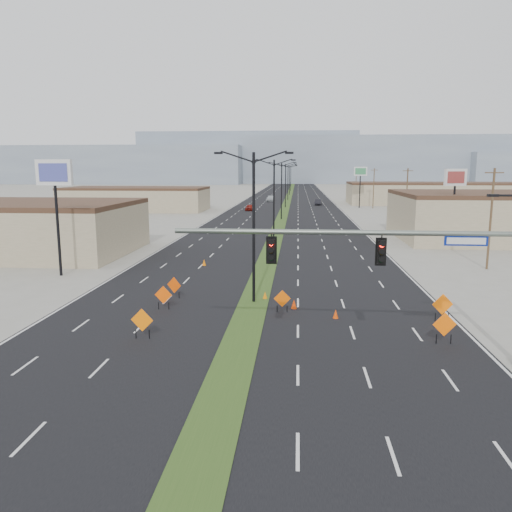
# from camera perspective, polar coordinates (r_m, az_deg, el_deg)

# --- Properties ---
(ground) EXTENTS (600.00, 600.00, 0.00)m
(ground) POSITION_cam_1_polar(r_m,az_deg,el_deg) (22.77, -2.97, -13.22)
(ground) COLOR gray
(ground) RESTS_ON ground
(road_surface) EXTENTS (25.00, 400.00, 0.02)m
(road_surface) POSITION_cam_1_polar(r_m,az_deg,el_deg) (121.10, 3.41, 5.71)
(road_surface) COLOR black
(road_surface) RESTS_ON ground
(median_strip) EXTENTS (2.00, 400.00, 0.04)m
(median_strip) POSITION_cam_1_polar(r_m,az_deg,el_deg) (121.10, 3.41, 5.71)
(median_strip) COLOR #2E4B1A
(median_strip) RESTS_ON ground
(building_sw_far) EXTENTS (30.00, 14.00, 4.50)m
(building_sw_far) POSITION_cam_1_polar(r_m,az_deg,el_deg) (111.54, -13.55, 6.25)
(building_sw_far) COLOR tan
(building_sw_far) RESTS_ON ground
(building_se_far) EXTENTS (44.00, 16.00, 5.00)m
(building_se_far) POSITION_cam_1_polar(r_m,az_deg,el_deg) (135.52, 19.92, 6.65)
(building_se_far) COLOR tan
(building_se_far) RESTS_ON ground
(mesa_west) EXTENTS (180.00, 50.00, 22.00)m
(mesa_west) POSITION_cam_1_polar(r_m,az_deg,el_deg) (324.87, -17.73, 9.87)
(mesa_west) COLOR gray
(mesa_west) RESTS_ON ground
(mesa_center) EXTENTS (220.00, 50.00, 28.00)m
(mesa_center) POSITION_cam_1_polar(r_m,az_deg,el_deg) (322.91, 11.57, 10.67)
(mesa_center) COLOR gray
(mesa_center) RESTS_ON ground
(mesa_backdrop) EXTENTS (140.00, 50.00, 32.00)m
(mesa_backdrop) POSITION_cam_1_polar(r_m,az_deg,el_deg) (342.39, -0.76, 11.15)
(mesa_backdrop) COLOR gray
(mesa_backdrop) RESTS_ON ground
(signal_mast) EXTENTS (16.30, 0.60, 8.00)m
(signal_mast) POSITION_cam_1_polar(r_m,az_deg,el_deg) (23.79, 18.48, -0.64)
(signal_mast) COLOR slate
(signal_mast) RESTS_ON ground
(streetlight_0) EXTENTS (5.15, 0.24, 10.02)m
(streetlight_0) POSITION_cam_1_polar(r_m,az_deg,el_deg) (33.05, -0.26, 3.82)
(streetlight_0) COLOR black
(streetlight_0) RESTS_ON ground
(streetlight_1) EXTENTS (5.15, 0.24, 10.02)m
(streetlight_1) POSITION_cam_1_polar(r_m,az_deg,el_deg) (60.90, 2.06, 6.63)
(streetlight_1) COLOR black
(streetlight_1) RESTS_ON ground
(streetlight_2) EXTENTS (5.15, 0.24, 10.02)m
(streetlight_2) POSITION_cam_1_polar(r_m,az_deg,el_deg) (88.85, 2.93, 7.68)
(streetlight_2) COLOR black
(streetlight_2) RESTS_ON ground
(streetlight_3) EXTENTS (5.15, 0.24, 10.02)m
(streetlight_3) POSITION_cam_1_polar(r_m,az_deg,el_deg) (116.82, 3.39, 8.22)
(streetlight_3) COLOR black
(streetlight_3) RESTS_ON ground
(streetlight_4) EXTENTS (5.15, 0.24, 10.02)m
(streetlight_4) POSITION_cam_1_polar(r_m,az_deg,el_deg) (144.80, 3.67, 8.55)
(streetlight_4) COLOR black
(streetlight_4) RESTS_ON ground
(streetlight_5) EXTENTS (5.15, 0.24, 10.02)m
(streetlight_5) POSITION_cam_1_polar(r_m,az_deg,el_deg) (172.79, 3.86, 8.78)
(streetlight_5) COLOR black
(streetlight_5) RESTS_ON ground
(streetlight_6) EXTENTS (5.15, 0.24, 10.02)m
(streetlight_6) POSITION_cam_1_polar(r_m,az_deg,el_deg) (200.78, 4.00, 8.94)
(streetlight_6) COLOR black
(streetlight_6) RESTS_ON ground
(utility_pole_0) EXTENTS (1.60, 0.20, 9.00)m
(utility_pole_0) POSITION_cam_1_polar(r_m,az_deg,el_deg) (49.02, 25.25, 4.01)
(utility_pole_0) COLOR #4C3823
(utility_pole_0) RESTS_ON ground
(utility_pole_1) EXTENTS (1.60, 0.20, 9.00)m
(utility_pole_1) POSITION_cam_1_polar(r_m,az_deg,el_deg) (82.64, 16.83, 6.58)
(utility_pole_1) COLOR #4C3823
(utility_pole_1) RESTS_ON ground
(utility_pole_2) EXTENTS (1.60, 0.20, 9.00)m
(utility_pole_2) POSITION_cam_1_polar(r_m,az_deg,el_deg) (117.07, 13.29, 7.61)
(utility_pole_2) COLOR #4C3823
(utility_pole_2) RESTS_ON ground
(utility_pole_3) EXTENTS (1.60, 0.20, 9.00)m
(utility_pole_3) POSITION_cam_1_polar(r_m,az_deg,el_deg) (151.76, 11.36, 8.16)
(utility_pole_3) COLOR #4C3823
(utility_pole_3) RESTS_ON ground
(car_left) EXTENTS (1.78, 3.97, 1.32)m
(car_left) POSITION_cam_1_polar(r_m,az_deg,el_deg) (107.82, -0.73, 5.56)
(car_left) COLOR maroon
(car_left) RESTS_ON ground
(car_mid) EXTENTS (1.93, 4.42, 1.41)m
(car_mid) POSITION_cam_1_polar(r_m,az_deg,el_deg) (125.22, 7.14, 6.12)
(car_mid) COLOR black
(car_mid) RESTS_ON ground
(car_far) EXTENTS (2.20, 5.29, 1.53)m
(car_far) POSITION_cam_1_polar(r_m,az_deg,el_deg) (138.20, 1.68, 6.57)
(car_far) COLOR #B2B8BD
(car_far) RESTS_ON ground
(construction_sign_0) EXTENTS (1.16, 0.16, 1.55)m
(construction_sign_0) POSITION_cam_1_polar(r_m,az_deg,el_deg) (32.61, -10.54, -4.50)
(construction_sign_0) COLOR #F75105
(construction_sign_0) RESTS_ON ground
(construction_sign_1) EXTENTS (1.24, 0.18, 1.66)m
(construction_sign_1) POSITION_cam_1_polar(r_m,az_deg,el_deg) (27.34, -12.89, -7.27)
(construction_sign_1) COLOR orange
(construction_sign_1) RESTS_ON ground
(construction_sign_2) EXTENTS (1.07, 0.49, 1.53)m
(construction_sign_2) POSITION_cam_1_polar(r_m,az_deg,el_deg) (35.24, -9.34, -3.39)
(construction_sign_2) COLOR #D84404
(construction_sign_2) RESTS_ON ground
(construction_sign_3) EXTENTS (1.07, 0.20, 1.43)m
(construction_sign_3) POSITION_cam_1_polar(r_m,az_deg,el_deg) (31.53, 3.01, -4.98)
(construction_sign_3) COLOR #F05705
(construction_sign_3) RESTS_ON ground
(construction_sign_4) EXTENTS (1.25, 0.22, 1.68)m
(construction_sign_4) POSITION_cam_1_polar(r_m,az_deg,el_deg) (27.66, 20.74, -7.45)
(construction_sign_4) COLOR #FF6105
(construction_sign_4) RESTS_ON ground
(construction_sign_5) EXTENTS (1.26, 0.23, 1.69)m
(construction_sign_5) POSITION_cam_1_polar(r_m,az_deg,el_deg) (31.55, 20.54, -5.30)
(construction_sign_5) COLOR #FF6705
(construction_sign_5) RESTS_ON ground
(cone_0) EXTENTS (0.41, 0.41, 0.56)m
(cone_0) POSITION_cam_1_polar(r_m,az_deg,el_deg) (34.72, 1.04, -4.51)
(cone_0) COLOR orange
(cone_0) RESTS_ON ground
(cone_1) EXTENTS (0.42, 0.42, 0.56)m
(cone_1) POSITION_cam_1_polar(r_m,az_deg,el_deg) (30.72, 9.09, -6.57)
(cone_1) COLOR #E43E04
(cone_1) RESTS_ON ground
(cone_2) EXTENTS (0.45, 0.45, 0.62)m
(cone_2) POSITION_cam_1_polar(r_m,az_deg,el_deg) (32.47, 4.35, -5.51)
(cone_2) COLOR red
(cone_2) RESTS_ON ground
(cone_3) EXTENTS (0.40, 0.40, 0.61)m
(cone_3) POSITION_cam_1_polar(r_m,az_deg,el_deg) (46.80, -5.95, -0.74)
(cone_3) COLOR #DE6704
(cone_3) RESTS_ON ground
(pole_sign_west) EXTENTS (3.18, 0.67, 9.70)m
(pole_sign_west) POSITION_cam_1_polar(r_m,az_deg,el_deg) (44.64, -22.02, 7.93)
(pole_sign_west) COLOR black
(pole_sign_west) RESTS_ON ground
(pole_sign_east_near) EXTENTS (2.83, 1.43, 8.93)m
(pole_sign_east_near) POSITION_cam_1_polar(r_m,az_deg,el_deg) (62.51, 21.80, 7.70)
(pole_sign_east_near) COLOR black
(pole_sign_east_near) RESTS_ON ground
(pole_sign_east_far) EXTENTS (3.07, 0.69, 9.34)m
(pole_sign_east_far) POSITION_cam_1_polar(r_m,az_deg,el_deg) (117.56, 11.84, 9.11)
(pole_sign_east_far) COLOR black
(pole_sign_east_far) RESTS_ON ground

